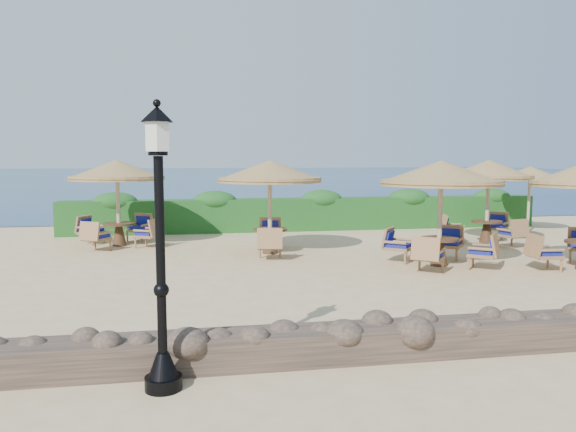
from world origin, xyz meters
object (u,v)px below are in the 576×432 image
at_px(lamp_post, 161,260).
at_px(cafe_set_4, 488,184).
at_px(extra_parasol, 530,173).
at_px(cafe_set_2, 118,186).
at_px(cafe_set_3, 270,182).
at_px(cafe_set_0, 441,191).

xyz_separation_m(lamp_post, cafe_set_4, (9.75, 9.89, 0.35)).
relative_size(extra_parasol, cafe_set_2, 0.83).
bearing_deg(lamp_post, cafe_set_2, 98.99).
xyz_separation_m(lamp_post, cafe_set_3, (2.62, 9.14, 0.49)).
relative_size(extra_parasol, cafe_set_0, 0.78).
bearing_deg(cafe_set_4, cafe_set_0, -133.92).
bearing_deg(cafe_set_4, cafe_set_2, 172.90).
bearing_deg(extra_parasol, cafe_set_2, -177.31).
bearing_deg(cafe_set_3, lamp_post, -105.98).
bearing_deg(cafe_set_4, cafe_set_3, -174.04).
distance_m(cafe_set_2, cafe_set_4, 11.63).
xyz_separation_m(lamp_post, cafe_set_0, (6.57, 6.58, 0.33)).
distance_m(extra_parasol, cafe_set_4, 3.56).
xyz_separation_m(cafe_set_2, cafe_set_4, (11.54, -1.44, 0.05)).
bearing_deg(cafe_set_2, cafe_set_4, -7.10).
height_order(lamp_post, cafe_set_4, lamp_post).
xyz_separation_m(cafe_set_3, cafe_set_4, (7.13, 0.74, -0.14)).
relative_size(cafe_set_2, cafe_set_4, 1.03).
distance_m(extra_parasol, cafe_set_3, 10.38).
distance_m(lamp_post, cafe_set_3, 9.52).
bearing_deg(extra_parasol, cafe_set_3, -164.02).
height_order(extra_parasol, cafe_set_3, cafe_set_3).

